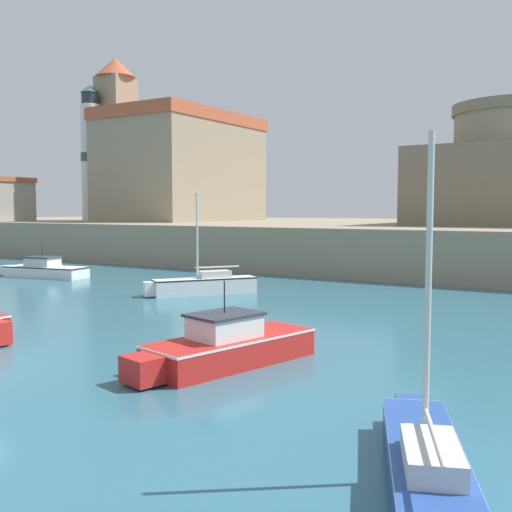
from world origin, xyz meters
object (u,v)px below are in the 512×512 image
(church, at_px, (176,165))
(sailboat_blue_5, at_px, (427,465))
(motorboat_red_2, at_px, (226,346))
(fortress, at_px, (510,178))
(motorboat_white_3, at_px, (44,270))
(sailboat_white_1, at_px, (204,284))
(lighthouse, at_px, (91,155))

(church, bearing_deg, sailboat_blue_5, -46.84)
(motorboat_red_2, xyz_separation_m, fortress, (1.79, 35.40, 6.15))
(motorboat_white_3, relative_size, fortress, 0.49)
(sailboat_white_1, xyz_separation_m, sailboat_blue_5, (15.86, -15.55, -0.09))
(motorboat_red_2, height_order, lighthouse, lighthouse)
(motorboat_white_3, xyz_separation_m, church, (-8.53, 23.93, 8.53))
(motorboat_white_3, bearing_deg, motorboat_red_2, -27.82)
(sailboat_white_1, distance_m, sailboat_blue_5, 22.22)
(sailboat_white_1, distance_m, fortress, 27.39)
(motorboat_red_2, height_order, church, church)
(sailboat_white_1, xyz_separation_m, motorboat_red_2, (8.95, -10.98, 0.04))
(lighthouse, bearing_deg, sailboat_blue_5, -38.13)
(motorboat_red_2, relative_size, motorboat_white_3, 0.95)
(motorboat_red_2, bearing_deg, motorboat_white_3, 152.18)
(motorboat_white_3, height_order, church, church)
(church, height_order, lighthouse, church)
(sailboat_blue_5, relative_size, church, 0.33)
(motorboat_red_2, xyz_separation_m, church, (-30.87, 35.72, 8.47))
(sailboat_white_1, bearing_deg, motorboat_white_3, 176.57)
(sailboat_white_1, height_order, motorboat_white_3, sailboat_white_1)
(motorboat_white_3, relative_size, church, 0.37)
(motorboat_white_3, distance_m, church, 26.80)
(motorboat_red_2, distance_m, church, 47.96)
(motorboat_red_2, bearing_deg, church, 130.83)
(sailboat_blue_5, bearing_deg, motorboat_white_3, 150.79)
(sailboat_blue_5, distance_m, fortress, 40.78)
(sailboat_white_1, height_order, fortress, fortress)
(church, xyz_separation_m, lighthouse, (-7.34, -4.87, 0.94))
(motorboat_red_2, relative_size, lighthouse, 0.43)
(sailboat_white_1, xyz_separation_m, motorboat_white_3, (-13.39, 0.80, -0.02))
(sailboat_white_1, bearing_deg, lighthouse, 145.82)
(fortress, bearing_deg, motorboat_red_2, -92.90)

